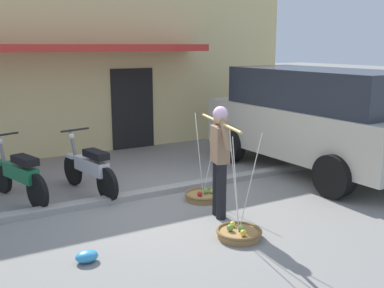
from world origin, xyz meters
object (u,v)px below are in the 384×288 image
Objects in this scene: motorcycle_nearest_shop at (19,175)px; parked_truck at (313,117)px; fruit_basket_left_side at (239,232)px; fruit_vendor at (220,154)px; plastic_litter_bag at (87,256)px; fruit_basket_right_side at (203,195)px; motorcycle_second_in_row at (90,168)px.

motorcycle_nearest_shop is 0.36× the size of parked_truck.
parked_truck is at bearing 31.66° from fruit_basket_left_side.
fruit_vendor is 1.21m from fruit_basket_left_side.
plastic_litter_bag is (0.31, -2.68, -0.38)m from motorcycle_nearest_shop.
parked_truck is at bearing 17.58° from plastic_litter_bag.
fruit_vendor is 3.40m from motorcycle_nearest_shop.
fruit_basket_right_side is 0.82× the size of motorcycle_nearest_shop.
parked_truck reaches higher than fruit_basket_right_side.
fruit_basket_left_side is 5.18× the size of plastic_litter_bag.
fruit_basket_right_side is at bearing 76.26° from fruit_basket_left_side.
fruit_vendor is at bearing -103.75° from fruit_basket_right_side.
motorcycle_nearest_shop is (-2.31, 3.02, 0.38)m from fruit_basket_left_side.
motorcycle_nearest_shop is 6.30× the size of plastic_litter_bag.
fruit_basket_left_side is at bearing -103.74° from fruit_basket_right_side.
plastic_litter_bag is (-0.84, -2.51, -0.38)m from motorcycle_second_in_row.
motorcycle_nearest_shop is at bearing 127.40° from fruit_basket_left_side.
fruit_basket_left_side is at bearing -148.34° from parked_truck.
parked_truck reaches higher than fruit_vendor.
plastic_litter_bag is (-2.00, 0.34, -0.00)m from fruit_basket_left_side.
motorcycle_nearest_shop is (-2.50, 2.24, -0.52)m from fruit_vendor.
plastic_litter_bag is at bearing -152.78° from fruit_basket_right_side.
fruit_basket_right_side reaches higher than motorcycle_second_in_row.
fruit_vendor is 0.94× the size of motorcycle_second_in_row.
motorcycle_second_in_row is at bearing 140.53° from fruit_basket_right_side.
fruit_basket_right_side is 0.81× the size of motorcycle_second_in_row.
motorcycle_nearest_shop and motorcycle_second_in_row have the same top height.
motorcycle_second_in_row is at bearing 123.40° from fruit_vendor.
fruit_vendor is 1.21m from fruit_basket_right_side.
motorcycle_second_in_row is 4.55m from parked_truck.
plastic_litter_bag is (-2.39, -1.23, -0.00)m from fruit_basket_right_side.
motorcycle_second_in_row is 2.67m from plastic_litter_bag.
fruit_basket_left_side is at bearing -103.73° from fruit_vendor.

